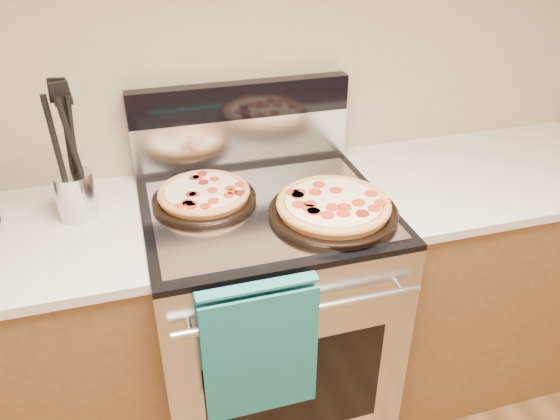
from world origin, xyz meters
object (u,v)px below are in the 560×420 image
object	(u,v)px
pepperoni_pizza_back	(204,195)
utensil_crock	(76,195)
pepperoni_pizza_front	(333,207)
range_body	(267,318)

from	to	relation	value
pepperoni_pizza_back	utensil_crock	distance (m)	0.38
pepperoni_pizza_front	utensil_crock	distance (m)	0.78
pepperoni_pizza_back	utensil_crock	size ratio (longest dim) A/B	2.20
pepperoni_pizza_back	pepperoni_pizza_front	size ratio (longest dim) A/B	0.84
pepperoni_pizza_front	utensil_crock	size ratio (longest dim) A/B	2.63
utensil_crock	pepperoni_pizza_front	bearing A→B (deg)	-17.67
pepperoni_pizza_front	range_body	bearing A→B (deg)	145.71
pepperoni_pizza_back	pepperoni_pizza_front	bearing A→B (deg)	-28.17
pepperoni_pizza_front	utensil_crock	world-z (taller)	utensil_crock
pepperoni_pizza_back	pepperoni_pizza_front	xyz separation A→B (m)	(0.36, -0.19, 0.00)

